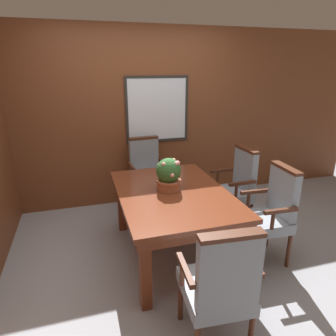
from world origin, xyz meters
TOP-DOWN VIEW (x-y plane):
  - ground_plane at (0.00, 0.00)m, footprint 14.00×14.00m
  - wall_back at (0.00, 1.61)m, footprint 7.20×0.08m
  - dining_table at (-0.00, 0.12)m, footprint 1.08×1.54m
  - chair_right_near at (0.92, -0.23)m, footprint 0.51×0.51m
  - chair_right_far at (0.91, 0.48)m, footprint 0.50×0.50m
  - chair_head_near at (-0.04, -1.05)m, footprint 0.52×0.53m
  - chair_head_far at (-0.01, 1.28)m, footprint 0.52×0.52m
  - potted_plant at (-0.02, 0.18)m, footprint 0.25×0.27m

SIDE VIEW (x-z plane):
  - ground_plane at x=0.00m, z-range 0.00..0.00m
  - chair_right_near at x=0.92m, z-range 0.04..1.05m
  - chair_right_far at x=0.91m, z-range 0.04..1.05m
  - chair_head_near at x=-0.04m, z-range 0.04..1.05m
  - chair_head_far at x=-0.01m, z-range 0.04..1.05m
  - dining_table at x=0.00m, z-range 0.27..1.00m
  - potted_plant at x=-0.02m, z-range 0.73..1.06m
  - wall_back at x=0.00m, z-range 0.00..2.45m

